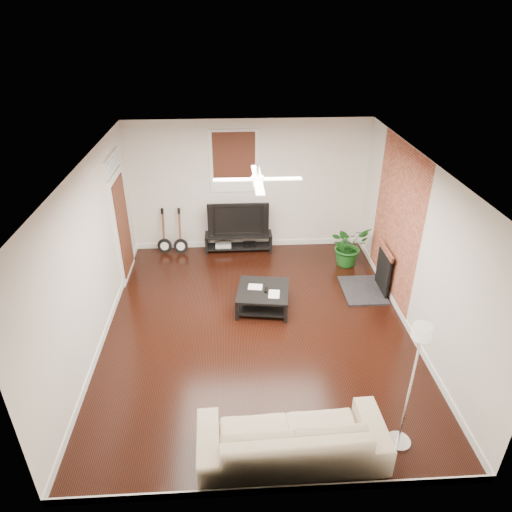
% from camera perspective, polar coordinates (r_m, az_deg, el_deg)
% --- Properties ---
extents(room, '(5.01, 6.01, 2.81)m').
position_cam_1_polar(room, '(7.04, 0.19, 0.22)').
color(room, black).
rests_on(room, ground).
extents(brick_accent, '(0.02, 2.20, 2.80)m').
position_cam_1_polar(brick_accent, '(8.42, 16.95, 3.92)').
color(brick_accent, brown).
rests_on(brick_accent, floor).
extents(fireplace, '(0.80, 1.10, 0.92)m').
position_cam_1_polar(fireplace, '(8.75, 14.31, -1.68)').
color(fireplace, black).
rests_on(fireplace, floor).
extents(window_back, '(1.00, 0.06, 1.30)m').
position_cam_1_polar(window_back, '(9.56, -2.74, 11.62)').
color(window_back, black).
rests_on(window_back, wall_back).
extents(door_left, '(0.08, 1.00, 2.50)m').
position_cam_1_polar(door_left, '(9.04, -16.38, 4.69)').
color(door_left, white).
rests_on(door_left, wall_left).
extents(tv_stand, '(1.44, 0.38, 0.40)m').
position_cam_1_polar(tv_stand, '(10.05, -2.17, 1.73)').
color(tv_stand, black).
rests_on(tv_stand, floor).
extents(tv, '(1.29, 0.17, 0.74)m').
position_cam_1_polar(tv, '(9.82, -2.23, 4.77)').
color(tv, black).
rests_on(tv, tv_stand).
extents(coffee_table, '(1.01, 1.01, 0.37)m').
position_cam_1_polar(coffee_table, '(8.18, 0.88, -5.28)').
color(coffee_table, black).
rests_on(coffee_table, floor).
extents(sofa, '(2.23, 0.94, 0.64)m').
position_cam_1_polar(sofa, '(5.79, 4.45, -21.36)').
color(sofa, tan).
rests_on(sofa, floor).
extents(floor_lamp, '(0.31, 0.31, 1.80)m').
position_cam_1_polar(floor_lamp, '(5.75, 18.51, -15.31)').
color(floor_lamp, silver).
rests_on(floor_lamp, floor).
extents(potted_plant, '(0.98, 0.93, 0.87)m').
position_cam_1_polar(potted_plant, '(9.59, 11.39, 1.29)').
color(potted_plant, '#18561A').
rests_on(potted_plant, floor).
extents(guitar_left, '(0.34, 0.26, 1.00)m').
position_cam_1_polar(guitar_left, '(9.99, -11.42, 2.90)').
color(guitar_left, black).
rests_on(guitar_left, floor).
extents(guitar_right, '(0.32, 0.23, 1.00)m').
position_cam_1_polar(guitar_right, '(9.92, -9.44, 2.89)').
color(guitar_right, black).
rests_on(guitar_right, floor).
extents(ceiling_fan, '(1.24, 1.24, 0.32)m').
position_cam_1_polar(ceiling_fan, '(6.55, 0.20, 9.49)').
color(ceiling_fan, white).
rests_on(ceiling_fan, ceiling).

